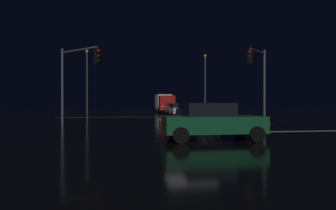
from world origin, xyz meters
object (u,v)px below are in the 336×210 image
sedan_silver (173,109)px  traffic_signal_ne (259,72)px  traffic_signal_nw (77,70)px  streetlamp_left_far (87,77)px  sedan_blue (188,111)px  sedan_white (178,109)px  streetlamp_right_far (205,80)px  sedan_green_crossing (212,121)px  box_truck (164,103)px  sedan_black (203,112)px

sedan_silver → traffic_signal_ne: 21.13m
traffic_signal_nw → streetlamp_left_far: (-1.96, 22.46, 1.41)m
sedan_blue → traffic_signal_ne: traffic_signal_ne is taller
traffic_signal_nw → streetlamp_left_far: 22.58m
sedan_white → streetlamp_right_far: bearing=53.7°
sedan_silver → sedan_blue: bearing=-91.9°
sedan_green_crossing → traffic_signal_ne: (6.86, 10.35, 3.26)m
streetlamp_left_far → box_truck: bearing=27.7°
traffic_signal_nw → streetlamp_right_far: (15.51, 22.46, 1.27)m
sedan_white → sedan_black: bearing=-89.1°
sedan_silver → box_truck: bearing=91.8°
sedan_blue → sedan_white: size_ratio=1.00×
streetlamp_left_far → traffic_signal_nw: bearing=-85.0°
traffic_signal_ne → streetlamp_left_far: (-15.83, 22.14, 1.27)m
box_truck → sedan_blue: bearing=-90.5°
sedan_white → sedan_silver: bearing=86.6°
sedan_green_crossing → sedan_white: bearing=83.3°
sedan_black → streetlamp_left_far: streetlamp_left_far is taller
sedan_white → streetlamp_left_far: size_ratio=0.47×
sedan_green_crossing → traffic_signal_nw: traffic_signal_nw is taller
sedan_green_crossing → sedan_blue: bearing=81.2°
sedan_white → sedan_green_crossing: (-2.92, -24.89, 0.00)m
box_truck → streetlamp_left_far: 14.03m
sedan_white → streetlamp_left_far: streetlamp_left_far is taller
streetlamp_right_far → sedan_black: bearing=-105.6°
sedan_blue → sedan_white: 6.33m
sedan_black → sedan_white: (-0.18, 11.77, 0.00)m
sedan_black → traffic_signal_ne: traffic_signal_ne is taller
sedan_blue → streetlamp_right_far: streetlamp_right_far is taller
sedan_white → box_truck: bearing=89.5°
sedan_black → box_truck: size_ratio=0.52×
sedan_black → box_truck: 25.68m
sedan_green_crossing → traffic_signal_ne: traffic_signal_ne is taller
traffic_signal_ne → streetlamp_right_far: (1.64, 22.14, 1.13)m
sedan_silver → streetlamp_left_far: size_ratio=0.47×
sedan_green_crossing → sedan_silver: bearing=84.0°
traffic_signal_nw → streetlamp_left_far: streetlamp_left_far is taller
sedan_white → streetlamp_left_far: (-11.89, 7.60, 4.53)m
box_truck → sedan_green_crossing: bearing=-94.5°
streetlamp_right_far → streetlamp_left_far: bearing=180.0°
streetlamp_left_far → traffic_signal_ne: bearing=-54.4°
sedan_black → sedan_green_crossing: same height
sedan_silver → traffic_signal_nw: size_ratio=0.76×
sedan_blue → box_truck: bearing=89.5°
streetlamp_right_far → sedan_silver: bearing=-163.2°
sedan_green_crossing → traffic_signal_ne: 12.84m
sedan_black → sedan_blue: same height
sedan_blue → streetlamp_right_far: (5.63, 13.93, 4.39)m
sedan_white → sedan_silver: size_ratio=1.00×
sedan_blue → sedan_black: bearing=-87.5°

